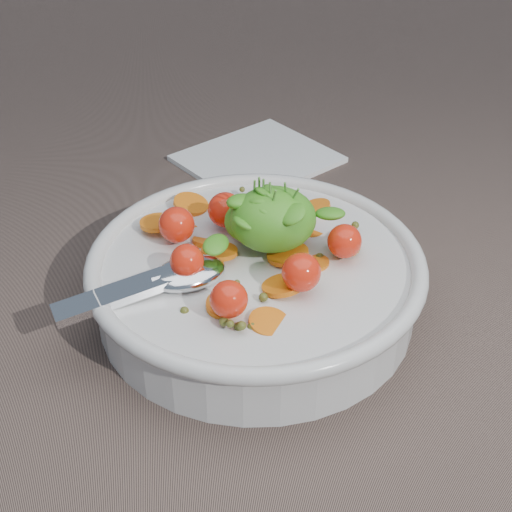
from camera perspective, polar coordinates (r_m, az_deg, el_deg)
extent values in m
plane|color=#755F53|center=(0.64, 1.28, -2.81)|extent=(6.00, 6.00, 0.00)
cylinder|color=silver|center=(0.61, 0.00, -2.35)|extent=(0.27, 0.27, 0.05)
torus|color=silver|center=(0.59, 0.00, -0.38)|extent=(0.28, 0.28, 0.01)
cylinder|color=silver|center=(0.62, 0.00, -4.01)|extent=(0.13, 0.13, 0.01)
cylinder|color=brown|center=(0.61, 0.00, -2.35)|extent=(0.24, 0.24, 0.04)
cylinder|color=orange|center=(0.63, 0.05, 2.64)|extent=(0.04, 0.04, 0.01)
cylinder|color=orange|center=(0.62, -3.81, 1.14)|extent=(0.04, 0.04, 0.02)
cylinder|color=orange|center=(0.63, 4.35, 1.97)|extent=(0.03, 0.03, 0.01)
cylinder|color=orange|center=(0.56, 2.21, -2.35)|extent=(0.05, 0.05, 0.02)
cylinder|color=orange|center=(0.62, 7.13, 1.39)|extent=(0.04, 0.04, 0.01)
cylinder|color=orange|center=(0.59, -2.95, 0.39)|extent=(0.04, 0.04, 0.01)
cylinder|color=orange|center=(0.59, 4.49, -0.60)|extent=(0.03, 0.03, 0.01)
cylinder|color=orange|center=(0.54, -2.57, -3.93)|extent=(0.04, 0.04, 0.01)
cylinder|color=orange|center=(0.60, -5.07, -0.14)|extent=(0.04, 0.04, 0.02)
cylinder|color=orange|center=(0.59, 2.56, 0.14)|extent=(0.05, 0.05, 0.01)
cylinder|color=orange|center=(0.60, 7.15, 0.93)|extent=(0.04, 0.04, 0.01)
cylinder|color=orange|center=(0.63, -7.91, 2.66)|extent=(0.04, 0.04, 0.01)
cylinder|color=orange|center=(0.66, 4.89, 3.95)|extent=(0.03, 0.03, 0.01)
cylinder|color=orange|center=(0.64, 1.97, 2.34)|extent=(0.04, 0.04, 0.01)
cylinder|color=orange|center=(0.63, -5.79, 1.71)|extent=(0.04, 0.04, 0.01)
cylinder|color=orange|center=(0.61, 2.03, 1.50)|extent=(0.04, 0.04, 0.02)
cylinder|color=orange|center=(0.66, -5.23, 4.16)|extent=(0.04, 0.04, 0.02)
cylinder|color=orange|center=(0.53, 1.05, -5.36)|extent=(0.03, 0.03, 0.01)
sphere|color=#4E521B|center=(0.53, -1.35, -5.69)|extent=(0.01, 0.01, 0.01)
sphere|color=#4E521B|center=(0.55, 0.59, -3.32)|extent=(0.01, 0.01, 0.01)
sphere|color=#4E521B|center=(0.60, 5.12, -0.10)|extent=(0.01, 0.01, 0.01)
sphere|color=#4E521B|center=(0.53, -0.32, -5.72)|extent=(0.01, 0.01, 0.01)
sphere|color=#4E521B|center=(0.52, -1.16, -5.59)|extent=(0.01, 0.01, 0.01)
sphere|color=#4E521B|center=(0.68, -1.12, 5.35)|extent=(0.01, 0.01, 0.01)
sphere|color=#4E521B|center=(0.66, -2.97, 3.98)|extent=(0.01, 0.01, 0.01)
sphere|color=#4E521B|center=(0.54, -5.74, -4.40)|extent=(0.01, 0.01, 0.01)
sphere|color=#4E521B|center=(0.57, -5.83, -1.74)|extent=(0.01, 0.01, 0.01)
sphere|color=#4E521B|center=(0.63, 7.94, 2.46)|extent=(0.01, 0.01, 0.01)
sphere|color=#4E521B|center=(0.56, -1.54, -2.16)|extent=(0.01, 0.01, 0.01)
sphere|color=#4E521B|center=(0.52, -2.08, -5.44)|extent=(0.01, 0.01, 0.01)
sphere|color=#4E521B|center=(0.52, -2.59, -5.27)|extent=(0.01, 0.01, 0.01)
sphere|color=#4E521B|center=(0.68, 2.48, 4.85)|extent=(0.01, 0.01, 0.01)
sphere|color=#4E521B|center=(0.59, -3.96, -0.17)|extent=(0.01, 0.01, 0.01)
sphere|color=#4E521B|center=(0.65, 5.01, 3.25)|extent=(0.01, 0.01, 0.01)
sphere|color=red|center=(0.59, 7.10, 1.19)|extent=(0.03, 0.03, 0.03)
sphere|color=red|center=(0.62, 3.29, 3.53)|extent=(0.03, 0.03, 0.03)
sphere|color=red|center=(0.62, -2.47, 3.72)|extent=(0.03, 0.03, 0.03)
sphere|color=red|center=(0.60, -6.37, 2.50)|extent=(0.03, 0.03, 0.03)
sphere|color=red|center=(0.56, -5.55, -0.39)|extent=(0.03, 0.03, 0.03)
sphere|color=red|center=(0.52, -2.19, -3.47)|extent=(0.03, 0.03, 0.03)
sphere|color=red|center=(0.55, 3.64, -1.31)|extent=(0.03, 0.03, 0.03)
ellipsoid|color=#4EA926|center=(0.58, 1.38, 2.96)|extent=(0.07, 0.06, 0.05)
ellipsoid|color=#4EA926|center=(0.60, -0.58, 2.80)|extent=(0.04, 0.04, 0.03)
ellipsoid|color=#4EA926|center=(0.59, 5.96, 3.40)|extent=(0.03, 0.03, 0.02)
ellipsoid|color=#4EA926|center=(0.58, -1.27, 4.39)|extent=(0.03, 0.03, 0.02)
ellipsoid|color=#4EA926|center=(0.57, 0.79, 4.23)|extent=(0.03, 0.03, 0.02)
ellipsoid|color=#4EA926|center=(0.57, 0.44, 4.17)|extent=(0.04, 0.03, 0.03)
ellipsoid|color=#4EA926|center=(0.58, 1.36, 4.15)|extent=(0.02, 0.03, 0.01)
ellipsoid|color=#4EA926|center=(0.57, -0.78, 2.66)|extent=(0.03, 0.03, 0.02)
ellipsoid|color=#4EA926|center=(0.57, 0.96, 4.96)|extent=(0.03, 0.03, 0.02)
ellipsoid|color=#4EA926|center=(0.58, 1.18, 3.30)|extent=(0.03, 0.03, 0.01)
ellipsoid|color=#4EA926|center=(0.60, 1.65, 5.02)|extent=(0.03, 0.03, 0.03)
ellipsoid|color=#4EA926|center=(0.57, -3.24, 0.91)|extent=(0.03, 0.03, 0.01)
ellipsoid|color=#4EA926|center=(0.57, 2.30, 4.10)|extent=(0.03, 0.03, 0.02)
ellipsoid|color=#4EA926|center=(0.57, 2.14, 2.00)|extent=(0.03, 0.03, 0.02)
ellipsoid|color=#4EA926|center=(0.57, 1.05, 2.73)|extent=(0.03, 0.02, 0.02)
ellipsoid|color=#4EA926|center=(0.57, 3.26, 3.70)|extent=(0.02, 0.02, 0.01)
ellipsoid|color=#4EA926|center=(0.56, 0.83, 3.69)|extent=(0.02, 0.02, 0.02)
ellipsoid|color=#4EA926|center=(0.58, 0.51, 4.21)|extent=(0.04, 0.04, 0.02)
ellipsoid|color=#4EA926|center=(0.58, -0.82, 2.55)|extent=(0.04, 0.04, 0.01)
ellipsoid|color=#4EA926|center=(0.58, 3.48, 3.16)|extent=(0.02, 0.02, 0.02)
ellipsoid|color=#4EA926|center=(0.56, 3.00, 3.36)|extent=(0.03, 0.03, 0.02)
cylinder|color=#4C8C33|center=(0.58, 2.52, 4.26)|extent=(0.01, 0.01, 0.05)
cylinder|color=#4C8C33|center=(0.57, 1.27, 3.72)|extent=(0.00, 0.01, 0.05)
cylinder|color=#4C8C33|center=(0.58, 2.55, 3.93)|extent=(0.02, 0.02, 0.04)
cylinder|color=#4C8C33|center=(0.58, -0.16, 4.44)|extent=(0.00, 0.01, 0.05)
cylinder|color=#4C8C33|center=(0.58, 0.57, 4.17)|extent=(0.00, 0.00, 0.05)
cylinder|color=#4C8C33|center=(0.59, 0.28, 4.51)|extent=(0.00, 0.01, 0.05)
cylinder|color=#4C8C33|center=(0.57, 1.14, 3.59)|extent=(0.01, 0.01, 0.05)
ellipsoid|color=silver|center=(0.57, -5.44, -1.39)|extent=(0.07, 0.06, 0.02)
cube|color=silver|center=(0.56, -10.11, -2.73)|extent=(0.12, 0.06, 0.02)
cylinder|color=silver|center=(0.56, -7.29, -1.82)|extent=(0.02, 0.02, 0.01)
cube|color=white|center=(0.85, 0.11, 7.77)|extent=(0.21, 0.21, 0.01)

